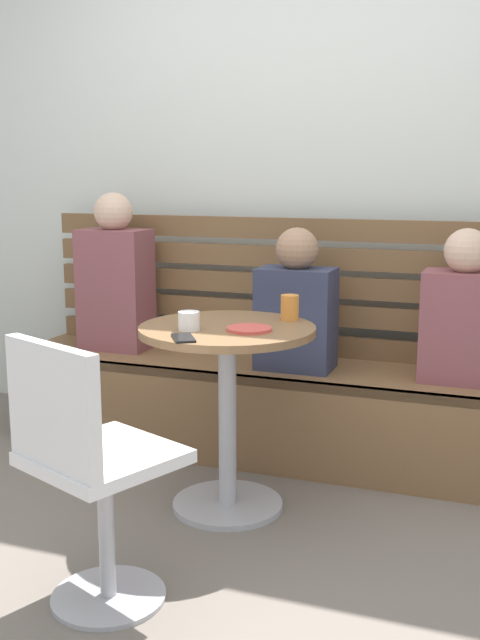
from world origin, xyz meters
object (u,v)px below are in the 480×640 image
object	(u,v)px
cafe_table	(227,382)
white_chair	(86,465)
booth_bench	(284,410)
person_child_left	(296,307)
phone_on_table	(183,338)
cup_tumbler_orange	(290,307)
cup_ceramic_white	(189,321)
person_child_middle	(463,315)
plate_small	(249,329)
person_adult	(115,279)

from	to	relation	value
cafe_table	white_chair	size ratio (longest dim) A/B	0.87
booth_bench	person_child_left	bearing A→B (deg)	-30.17
phone_on_table	cup_tumbler_orange	bearing A→B (deg)	29.34
person_child_left	cup_ceramic_white	xyz separation A→B (m)	(-0.21, -0.70, 0.05)
booth_bench	cup_tumbler_orange	distance (m)	0.72
person_child_left	person_child_middle	distance (m)	0.72
person_child_left	plate_small	bearing A→B (deg)	-89.81
plate_small	booth_bench	bearing A→B (deg)	95.42
cafe_table	plate_small	bearing A→B (deg)	-24.18
booth_bench	plate_small	world-z (taller)	plate_small
booth_bench	cup_tumbler_orange	world-z (taller)	cup_tumbler_orange
person_adult	person_child_middle	world-z (taller)	person_adult
person_child_middle	cup_ceramic_white	world-z (taller)	person_child_middle
person_child_left	plate_small	distance (m)	0.63
person_adult	cup_tumbler_orange	world-z (taller)	person_adult
booth_bench	person_child_left	distance (m)	0.51
cafe_table	cup_tumbler_orange	distance (m)	0.39
person_child_left	cup_ceramic_white	world-z (taller)	person_child_left
cup_ceramic_white	white_chair	bearing A→B (deg)	-92.26
white_chair	cup_ceramic_white	xyz separation A→B (m)	(0.03, 0.69, 0.31)
plate_small	person_child_left	bearing A→B (deg)	90.19
plate_small	phone_on_table	bearing A→B (deg)	-127.37
white_chair	person_child_middle	size ratio (longest dim) A/B	1.30
cafe_table	person_adult	distance (m)	1.12
phone_on_table	person_adult	bearing A→B (deg)	97.77
cafe_table	phone_on_table	bearing A→B (deg)	-102.88
cafe_table	cup_ceramic_white	size ratio (longest dim) A/B	9.25
booth_bench	cup_ceramic_white	size ratio (longest dim) A/B	33.75
cup_ceramic_white	person_child_middle	bearing A→B (deg)	38.46
phone_on_table	white_chair	bearing A→B (deg)	-130.49
white_chair	cup_tumbler_orange	world-z (taller)	white_chair
cup_tumbler_orange	phone_on_table	distance (m)	0.54
cup_tumbler_orange	cup_ceramic_white	world-z (taller)	cup_tumbler_orange
cafe_table	person_child_middle	world-z (taller)	person_child_middle
booth_bench	person_adult	distance (m)	1.07
booth_bench	person_child_middle	world-z (taller)	person_child_middle
person_adult	phone_on_table	bearing A→B (deg)	-49.34
person_adult	booth_bench	bearing A→B (deg)	-2.45
cafe_table	person_adult	xyz separation A→B (m)	(-0.86, 0.66, 0.27)
booth_bench	person_child_left	xyz separation A→B (m)	(0.06, -0.04, 0.50)
booth_bench	white_chair	bearing A→B (deg)	-97.02
white_chair	cup_tumbler_orange	distance (m)	1.11
plate_small	phone_on_table	world-z (taller)	plate_small
white_chair	person_adult	xyz separation A→B (m)	(-0.72, 1.47, 0.33)
booth_bench	plate_small	distance (m)	0.85
cup_tumbler_orange	cup_ceramic_white	xyz separation A→B (m)	(-0.29, -0.32, -0.02)
person_child_middle	plate_small	distance (m)	0.98
booth_bench	white_chair	xyz separation A→B (m)	(-0.18, -1.43, 0.24)
cup_ceramic_white	plate_small	size ratio (longest dim) A/B	0.47
booth_bench	plate_small	bearing A→B (deg)	-84.58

